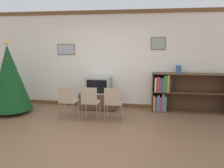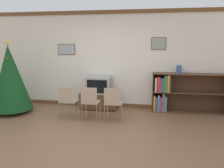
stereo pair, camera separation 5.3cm
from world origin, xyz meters
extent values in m
plane|color=brown|center=(0.00, 0.00, 0.00)|extent=(24.00, 24.00, 0.00)
cube|color=silver|center=(0.00, 2.37, 1.35)|extent=(9.01, 0.08, 2.70)
cube|color=brown|center=(0.00, 2.31, 2.65)|extent=(9.01, 0.03, 0.10)
cube|color=brown|center=(0.00, 2.31, 0.05)|extent=(9.01, 0.03, 0.10)
cube|color=brown|center=(-1.24, 2.32, 1.64)|extent=(0.51, 0.02, 0.31)
cube|color=#9EA8B2|center=(-1.24, 2.31, 1.64)|extent=(0.47, 0.01, 0.27)
cube|color=brown|center=(1.35, 2.32, 1.81)|extent=(0.39, 0.02, 0.33)
cube|color=gray|center=(1.35, 2.31, 1.81)|extent=(0.36, 0.01, 0.30)
cylinder|color=maroon|center=(-2.44, 1.36, 0.05)|extent=(0.36, 0.36, 0.10)
cone|color=#14471E|center=(-2.44, 1.36, 0.94)|extent=(1.04, 1.04, 1.68)
sphere|color=yellow|center=(-2.44, 1.36, 1.83)|extent=(0.10, 0.10, 0.10)
sphere|color=#1E4CB2|center=(-2.59, 1.33, 1.28)|extent=(0.05, 0.05, 0.05)
sphere|color=silver|center=(-2.51, 1.77, 0.39)|extent=(0.05, 0.05, 0.05)
sphere|color=#1E4CB2|center=(-2.25, 1.31, 1.13)|extent=(0.05, 0.05, 0.05)
sphere|color=#1E4CB2|center=(-2.79, 1.52, 0.50)|extent=(0.05, 0.05, 0.05)
sphere|color=#1E4CB2|center=(-2.27, 1.41, 1.20)|extent=(0.05, 0.05, 0.05)
sphere|color=#1E4CB2|center=(-2.59, 1.39, 1.27)|extent=(0.06, 0.06, 0.06)
sphere|color=red|center=(-2.41, 1.26, 1.43)|extent=(0.06, 0.06, 0.06)
cube|color=#412A1A|center=(-0.23, 2.04, 0.03)|extent=(0.98, 0.50, 0.05)
cube|color=brown|center=(-0.23, 2.04, 0.25)|extent=(1.02, 0.52, 0.41)
cube|color=#9E9E99|center=(-0.23, 2.04, 0.68)|extent=(0.66, 0.50, 0.46)
cube|color=black|center=(-0.23, 1.79, 0.68)|extent=(0.54, 0.01, 0.35)
cube|color=tan|center=(-0.78, 1.16, 0.43)|extent=(0.40, 0.40, 0.02)
cube|color=tan|center=(-0.78, 0.97, 0.63)|extent=(0.35, 0.01, 0.38)
cylinder|color=beige|center=(-0.96, 1.34, 0.21)|extent=(0.02, 0.02, 0.42)
cylinder|color=beige|center=(-0.60, 1.34, 0.21)|extent=(0.02, 0.02, 0.42)
cylinder|color=beige|center=(-0.96, 0.98, 0.21)|extent=(0.02, 0.02, 0.42)
cylinder|color=beige|center=(-0.60, 0.98, 0.21)|extent=(0.02, 0.02, 0.42)
cylinder|color=beige|center=(-0.96, 0.98, 0.41)|extent=(0.02, 0.02, 0.82)
cylinder|color=beige|center=(-0.60, 0.98, 0.41)|extent=(0.02, 0.02, 0.82)
cube|color=tan|center=(-0.23, 1.16, 0.43)|extent=(0.40, 0.40, 0.02)
cube|color=tan|center=(-0.23, 0.97, 0.63)|extent=(0.35, 0.01, 0.38)
cylinder|color=beige|center=(-0.41, 1.34, 0.21)|extent=(0.02, 0.02, 0.42)
cylinder|color=beige|center=(-0.05, 1.34, 0.21)|extent=(0.02, 0.02, 0.42)
cylinder|color=beige|center=(-0.41, 0.98, 0.21)|extent=(0.02, 0.02, 0.42)
cylinder|color=beige|center=(-0.05, 0.98, 0.21)|extent=(0.02, 0.02, 0.42)
cylinder|color=beige|center=(-0.41, 0.98, 0.41)|extent=(0.02, 0.02, 0.82)
cylinder|color=beige|center=(-0.05, 0.98, 0.41)|extent=(0.02, 0.02, 0.82)
cube|color=tan|center=(0.31, 1.16, 0.43)|extent=(0.40, 0.40, 0.02)
cube|color=tan|center=(0.31, 0.97, 0.63)|extent=(0.35, 0.01, 0.38)
cylinder|color=beige|center=(0.13, 1.34, 0.21)|extent=(0.02, 0.02, 0.42)
cylinder|color=beige|center=(0.49, 1.34, 0.21)|extent=(0.02, 0.02, 0.42)
cylinder|color=beige|center=(0.13, 0.98, 0.21)|extent=(0.02, 0.02, 0.42)
cylinder|color=beige|center=(0.49, 0.98, 0.21)|extent=(0.02, 0.02, 0.42)
cylinder|color=beige|center=(0.13, 0.98, 0.41)|extent=(0.02, 0.02, 0.82)
cylinder|color=beige|center=(0.49, 0.98, 0.41)|extent=(0.02, 0.02, 0.82)
cube|color=brown|center=(1.23, 2.13, 0.52)|extent=(0.02, 0.36, 1.04)
cube|color=brown|center=(2.19, 2.13, 1.03)|extent=(1.93, 0.36, 0.02)
cube|color=brown|center=(2.19, 2.13, 0.01)|extent=(1.93, 0.36, 0.02)
cube|color=brown|center=(2.19, 2.13, 0.54)|extent=(1.89, 0.36, 0.02)
cube|color=#492F1E|center=(2.19, 2.30, 0.52)|extent=(1.93, 0.01, 1.04)
cube|color=gold|center=(1.28, 2.11, 0.23)|extent=(0.04, 0.30, 0.42)
cube|color=#7A3D7F|center=(1.33, 2.09, 0.21)|extent=(0.04, 0.27, 0.38)
cube|color=teal|center=(1.40, 2.06, 0.23)|extent=(0.05, 0.21, 0.43)
cube|color=#7A3D7F|center=(1.46, 2.10, 0.21)|extent=(0.06, 0.29, 0.38)
cube|color=#756047|center=(1.52, 2.10, 0.26)|extent=(0.06, 0.28, 0.48)
cube|color=teal|center=(1.58, 2.08, 0.22)|extent=(0.05, 0.26, 0.40)
cube|color=silver|center=(1.31, 2.08, 0.73)|extent=(0.04, 0.25, 0.37)
cube|color=#B73333|center=(1.38, 2.08, 0.75)|extent=(0.08, 0.25, 0.40)
cube|color=#7A3D7F|center=(1.44, 2.05, 0.73)|extent=(0.04, 0.20, 0.37)
cube|color=#337547|center=(1.50, 2.07, 0.73)|extent=(0.04, 0.23, 0.37)
cube|color=#337547|center=(1.56, 2.09, 0.77)|extent=(0.07, 0.27, 0.44)
cube|color=orange|center=(1.63, 2.06, 0.77)|extent=(0.06, 0.22, 0.45)
cube|color=#232328|center=(1.69, 2.10, 0.73)|extent=(0.05, 0.29, 0.37)
cylinder|color=#335684|center=(1.89, 2.15, 1.14)|extent=(0.14, 0.14, 0.20)
torus|color=#335684|center=(1.89, 2.15, 1.24)|extent=(0.12, 0.12, 0.02)
camera|label=1|loc=(1.04, -3.75, 1.81)|focal=35.00mm
camera|label=2|loc=(1.09, -3.74, 1.81)|focal=35.00mm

